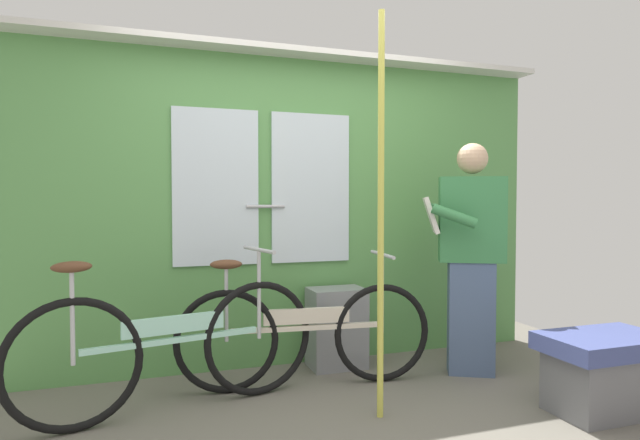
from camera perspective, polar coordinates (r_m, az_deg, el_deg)
ground_plane at (r=3.01m, az=3.77°, el=-22.12°), size 5.03×4.14×0.04m
train_door_wall at (r=3.94m, az=-3.37°, el=1.88°), size 4.03×0.28×2.30m
bicycle_near_door at (r=3.22m, az=-15.57°, el=-13.01°), size 1.74×0.53×0.92m
bicycle_leaning_behind at (r=3.51m, az=-1.59°, el=-12.09°), size 1.68×0.44×0.87m
passenger_reading_newspaper at (r=3.85m, az=15.86°, el=-3.42°), size 0.62×0.56×1.61m
trash_bin_by_wall at (r=3.94m, az=1.79°, el=-11.51°), size 0.40×0.28×0.58m
handrail_pole at (r=2.95m, az=6.58°, el=0.43°), size 0.04×0.04×2.26m
bench_seat_corner at (r=3.54m, az=28.34°, el=-14.15°), size 0.70×0.44×0.45m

